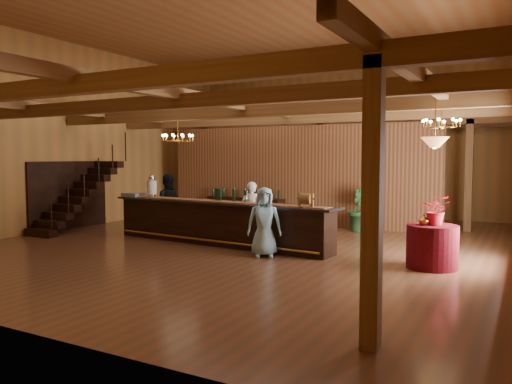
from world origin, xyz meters
The scene contains 28 objects.
floor centered at (0.00, 0.00, 0.00)m, with size 14.00×14.00×0.00m, color brown.
ceiling centered at (0.00, 0.00, 5.50)m, with size 14.00×14.00×0.00m, color olive.
wall_back centered at (0.00, 7.00, 2.75)m, with size 12.00×0.10×5.50m, color #B07737.
wall_left centered at (-6.00, 0.00, 2.75)m, with size 0.10×14.00×5.50m, color #B07737.
beam_grid centered at (0.00, 0.51, 3.24)m, with size 11.90×13.90×0.39m.
support_posts centered at (0.00, -0.50, 1.60)m, with size 9.20×10.20×3.20m.
partition_wall centered at (-0.50, 3.50, 1.55)m, with size 9.00×0.18×3.10m, color brown.
staircase centered at (-5.45, -0.74, 1.00)m, with size 1.00×2.80×2.00m.
backroom_boxes centered at (-0.29, 5.50, 0.53)m, with size 4.10×0.60×1.10m.
tasting_bar centered at (-0.62, -0.71, 0.53)m, with size 6.35×1.35×1.06m.
beverage_dispenser centered at (-2.91, -0.45, 1.34)m, with size 0.26×0.26×0.60m.
glass_rack_tray centered at (-3.49, -0.50, 1.10)m, with size 0.50×0.50×0.10m, color gray.
raffle_drum centered at (1.80, -0.97, 1.23)m, with size 0.34×0.24×0.30m.
bar_bottle_0 centered at (-0.75, -0.57, 1.20)m, with size 0.07×0.07×0.30m, color black.
bar_bottle_1 centered at (-0.64, -0.58, 1.20)m, with size 0.07×0.07×0.30m, color black.
bar_bottle_2 centered at (-0.22, -0.62, 1.20)m, with size 0.07×0.07×0.30m, color black.
bar_bottle_3 centered at (0.14, -0.65, 1.20)m, with size 0.07×0.07×0.30m, color black.
backbar_shelf centered at (-2.14, 3.23, 0.40)m, with size 2.86×0.45×0.81m, color black.
round_table centered at (4.41, -0.95, 0.42)m, with size 0.96×0.96×0.83m, color #4F0702.
chandelier_left centered at (-2.06, -0.40, 2.63)m, with size 0.80×0.80×0.73m.
chandelier_right centered at (4.29, 0.60, 2.86)m, with size 0.80×0.80×0.50m.
pendant_lamp centered at (4.41, -0.95, 2.40)m, with size 0.52×0.52×0.90m.
bartender centered at (-0.15, 0.13, 0.75)m, with size 0.55×0.36×1.51m, color white.
staff_second centered at (-2.76, 0.02, 0.83)m, with size 0.80×0.63×1.66m, color black.
guest centered at (1.08, -1.52, 0.74)m, with size 0.73×0.47×1.49m, color #8DC8E5.
floor_plant centered at (1.82, 2.98, 0.65)m, with size 0.72×0.58×1.31m, color #265026.
table_flowers centered at (4.48, -0.96, 1.12)m, with size 0.52×0.45×0.58m, color red.
table_vase centered at (4.27, -1.06, 0.99)m, with size 0.16×0.16×0.33m, color #C18931.
Camera 1 is at (5.98, -10.85, 2.12)m, focal length 35.00 mm.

